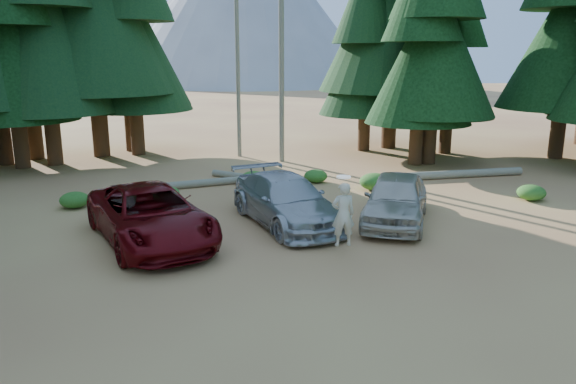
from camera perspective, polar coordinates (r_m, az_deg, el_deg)
name	(u,v)px	position (r m, az deg, el deg)	size (l,w,h in m)	color
ground	(293,283)	(12.78, 0.56, -9.25)	(160.00, 160.00, 0.00)	#995F41
forest_belt_north	(265,159)	(27.18, -2.40, 3.32)	(36.00, 7.00, 22.00)	black
snag_front	(281,30)	(26.27, -0.67, 16.11)	(0.24, 0.24, 12.00)	gray
snag_back	(237,53)	(27.68, -5.16, 13.88)	(0.20, 0.20, 10.00)	gray
mountain_peak	(230,5)	(100.22, -5.95, 18.36)	(48.00, 50.00, 28.00)	gray
red_pickup	(150,215)	(15.66, -13.81, -2.29)	(2.51, 5.45, 1.52)	#5E080C
silver_minivan_center	(286,200)	(16.82, -0.20, -0.85)	(2.04, 5.01, 1.45)	#ADB1B6
silver_minivan_right	(396,199)	(17.22, 10.90, -0.67)	(1.78, 4.41, 1.50)	beige
frisbee_player	(343,214)	(14.12, 5.62, -2.22)	(0.64, 0.46, 1.79)	beige
log_left	(205,183)	(21.87, -8.40, 0.93)	(0.29, 0.29, 4.04)	gray
log_mid	(246,177)	(22.72, -4.31, 1.51)	(0.27, 0.27, 3.28)	gray
log_right	(465,174)	(24.31, 17.53, 1.79)	(0.33, 0.33, 5.14)	gray
shrub_far_left	(74,200)	(19.99, -20.87, -0.75)	(0.96, 0.96, 0.53)	#28601D
shrub_left	(168,193)	(20.19, -12.08, -0.11)	(0.81, 0.81, 0.44)	#28601D
shrub_center_left	(254,178)	(21.84, -3.50, 1.40)	(1.02, 1.02, 0.56)	#28601D
shrub_center_right	(316,176)	(22.35, 2.83, 1.64)	(0.93, 0.93, 0.51)	#28601D
shrub_right	(405,194)	(19.63, 11.80, -0.16)	(1.22, 1.22, 0.67)	#28601D
shrub_far_right	(375,182)	(21.32, 8.81, 1.05)	(1.15, 1.15, 0.63)	#28601D
shrub_edge_east	(531,193)	(21.40, 23.49, -0.05)	(0.98, 0.98, 0.54)	#28601D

